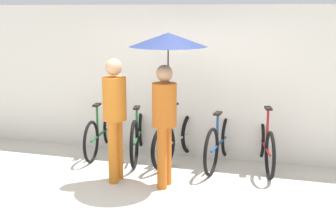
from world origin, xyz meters
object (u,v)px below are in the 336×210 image
at_px(parked_bicycle_1, 139,134).
at_px(pedestrian_center, 167,66).
at_px(parked_bicycle_3, 220,142).
at_px(pedestrian_leading, 115,111).
at_px(parked_bicycle_2, 178,138).
at_px(parked_bicycle_4, 265,144).
at_px(parked_bicycle_0, 101,132).

height_order(parked_bicycle_1, pedestrian_center, pedestrian_center).
bearing_deg(pedestrian_center, parked_bicycle_1, 130.84).
relative_size(parked_bicycle_3, pedestrian_leading, 0.99).
distance_m(parked_bicycle_2, parked_bicycle_4, 1.32).
bearing_deg(parked_bicycle_2, parked_bicycle_0, 99.17).
bearing_deg(parked_bicycle_4, parked_bicycle_2, 78.95).
relative_size(parked_bicycle_1, parked_bicycle_2, 1.07).
bearing_deg(parked_bicycle_1, parked_bicycle_4, -102.37).
height_order(parked_bicycle_0, parked_bicycle_4, parked_bicycle_4).
height_order(parked_bicycle_3, pedestrian_leading, pedestrian_leading).
bearing_deg(pedestrian_leading, parked_bicycle_4, 31.71).
height_order(parked_bicycle_3, parked_bicycle_4, parked_bicycle_3).
relative_size(parked_bicycle_2, pedestrian_center, 0.81).
distance_m(parked_bicycle_0, parked_bicycle_2, 1.33).
distance_m(parked_bicycle_3, parked_bicycle_4, 0.66).
height_order(parked_bicycle_2, parked_bicycle_3, parked_bicycle_2).
distance_m(parked_bicycle_0, parked_bicycle_4, 2.65).
distance_m(parked_bicycle_1, parked_bicycle_3, 1.33).
bearing_deg(parked_bicycle_1, parked_bicycle_3, -104.85).
height_order(parked_bicycle_4, pedestrian_leading, pedestrian_leading).
xyz_separation_m(parked_bicycle_2, parked_bicycle_4, (1.32, 0.07, -0.00)).
bearing_deg(parked_bicycle_3, parked_bicycle_0, 92.55).
bearing_deg(parked_bicycle_3, parked_bicycle_2, 93.37).
bearing_deg(parked_bicycle_0, pedestrian_center, -132.77).
relative_size(pedestrian_leading, pedestrian_center, 0.83).
xyz_separation_m(parked_bicycle_4, pedestrian_leading, (-1.91, -1.15, 0.63)).
bearing_deg(pedestrian_leading, parked_bicycle_1, 94.55).
relative_size(parked_bicycle_2, parked_bicycle_4, 1.03).
bearing_deg(parked_bicycle_0, parked_bicycle_2, -98.73).
xyz_separation_m(parked_bicycle_1, pedestrian_center, (0.78, -1.03, 1.23)).
height_order(parked_bicycle_2, parked_bicycle_4, parked_bicycle_2).
xyz_separation_m(parked_bicycle_2, parked_bicycle_3, (0.66, -0.01, 0.00)).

